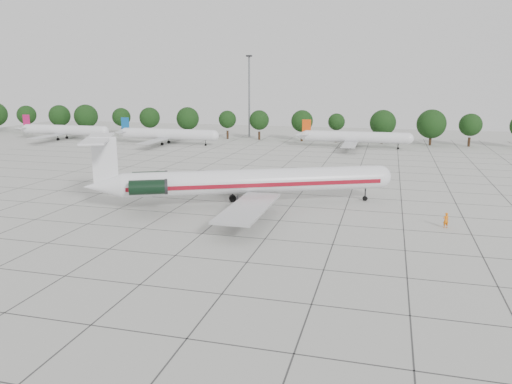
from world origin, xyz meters
TOP-DOWN VIEW (x-y plane):
  - ground at (0.00, 0.00)m, footprint 260.00×260.00m
  - apron_joints at (0.00, 15.00)m, footprint 170.00×170.00m
  - main_airliner at (-7.40, 5.98)m, footprint 43.63×32.69m
  - ground_crew at (21.15, 2.26)m, footprint 0.86×0.71m
  - bg_airliner_a at (-82.64, 69.68)m, footprint 28.24×27.20m
  - bg_airliner_b at (-47.22, 67.52)m, footprint 28.24×27.20m
  - bg_airliner_c at (4.71, 74.03)m, footprint 28.24×27.20m
  - tree_line at (-11.68, 85.00)m, footprint 249.86×8.44m
  - floodlight_mast at (-30.00, 92.00)m, footprint 1.60×1.60m

SIDE VIEW (x-z plane):
  - ground at x=0.00m, z-range 0.00..0.00m
  - apron_joints at x=0.00m, z-range 0.00..0.02m
  - ground_crew at x=21.15m, z-range 0.00..2.02m
  - bg_airliner_a at x=-82.64m, z-range -0.79..6.61m
  - bg_airliner_b at x=-47.22m, z-range -0.79..6.61m
  - bg_airliner_c at x=4.71m, z-range -0.79..6.61m
  - main_airliner at x=-7.40m, z-range -1.57..9.14m
  - tree_line at x=-11.68m, z-range 0.87..11.09m
  - floodlight_mast at x=-30.00m, z-range 1.56..27.01m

